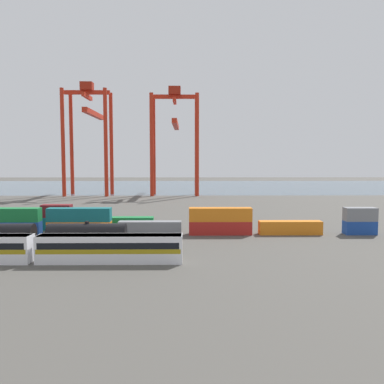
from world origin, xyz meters
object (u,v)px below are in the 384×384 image
passenger_train (35,247)px  gantry_crane_central (175,131)px  shipping_container_5 (150,228)px  shipping_container_6 (220,228)px  gantry_crane_west (89,127)px

passenger_train → gantry_crane_central: gantry_crane_central is taller
gantry_crane_central → shipping_container_5: bearing=-91.4°
passenger_train → shipping_container_5: bearing=55.7°
shipping_container_6 → shipping_container_5: bearing=180.0°
passenger_train → shipping_container_5: (14.32, 20.95, -0.84)m
shipping_container_5 → gantry_crane_central: 93.23m
passenger_train → gantry_crane_central: size_ratio=0.96×
shipping_container_6 → gantry_crane_west: (-46.44, 89.08, 26.45)m
shipping_container_5 → gantry_crane_west: (-32.85, 89.08, 26.45)m
gantry_crane_west → gantry_crane_central: bearing=1.2°
passenger_train → gantry_crane_central: 114.54m
shipping_container_6 → gantry_crane_central: bearing=97.3°
shipping_container_6 → gantry_crane_central: 93.91m
passenger_train → shipping_container_6: passenger_train is taller
gantry_crane_central → passenger_train: bearing=-98.5°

